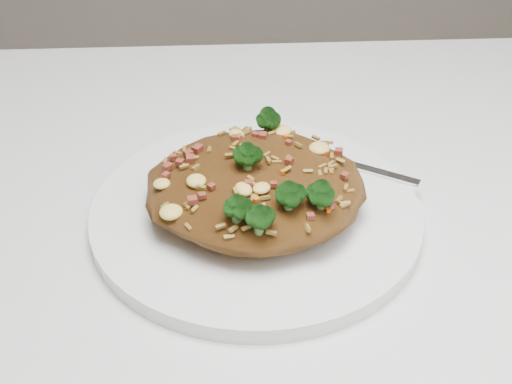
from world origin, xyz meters
TOP-DOWN VIEW (x-y plane):
  - dining_table at (0.00, 0.00)m, footprint 1.20×0.80m
  - plate at (0.04, 0.06)m, footprint 0.27×0.27m
  - fried_rice at (0.04, 0.06)m, footprint 0.17×0.16m
  - fork at (0.12, 0.12)m, footprint 0.15×0.09m

SIDE VIEW (x-z plane):
  - dining_table at x=0.00m, z-range 0.28..1.03m
  - plate at x=0.04m, z-range 0.75..0.76m
  - fork at x=0.12m, z-range 0.76..0.77m
  - fried_rice at x=0.04m, z-range 0.76..0.82m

